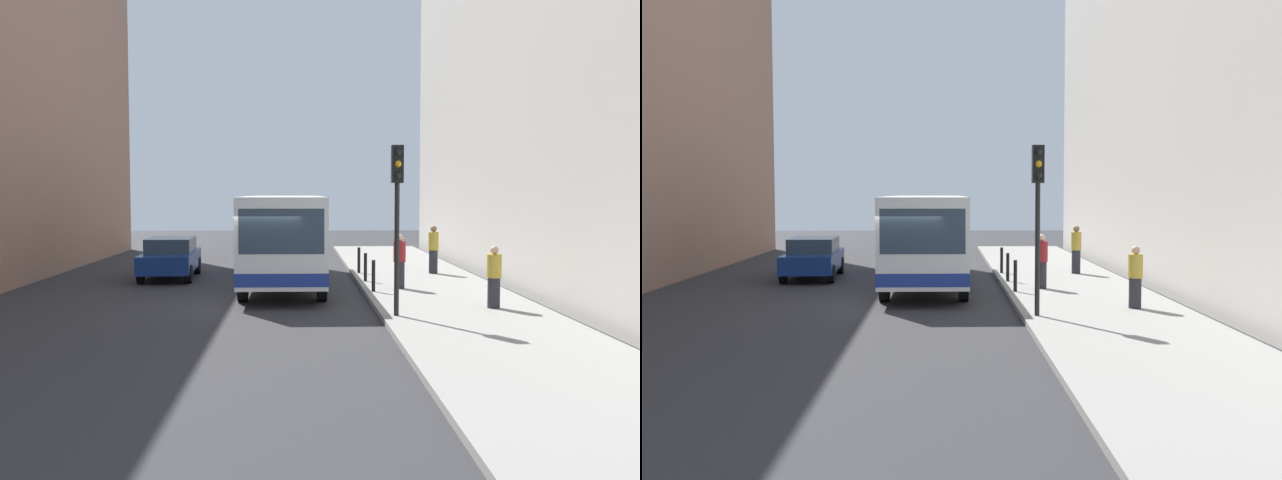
# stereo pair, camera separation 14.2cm
# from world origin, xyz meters

# --- Properties ---
(ground_plane) EXTENTS (80.00, 80.00, 0.00)m
(ground_plane) POSITION_xyz_m (0.00, 0.00, 0.00)
(ground_plane) COLOR #2D2D30
(sidewalk) EXTENTS (4.40, 40.00, 0.15)m
(sidewalk) POSITION_xyz_m (5.40, 0.00, 0.07)
(sidewalk) COLOR gray
(sidewalk) RESTS_ON ground
(building_right) EXTENTS (7.00, 32.00, 14.33)m
(building_right) POSITION_xyz_m (11.50, 4.00, 7.16)
(building_right) COLOR #BCB7AD
(building_right) RESTS_ON ground
(bus) EXTENTS (2.60, 11.04, 3.00)m
(bus) POSITION_xyz_m (0.71, 4.57, 1.73)
(bus) COLOR white
(bus) RESTS_ON ground
(car_beside_bus) EXTENTS (1.99, 4.46, 1.48)m
(car_beside_bus) POSITION_xyz_m (-3.47, 6.40, 0.78)
(car_beside_bus) COLOR navy
(car_beside_bus) RESTS_ON ground
(traffic_light) EXTENTS (0.28, 0.33, 4.10)m
(traffic_light) POSITION_xyz_m (3.55, -2.79, 3.01)
(traffic_light) COLOR black
(traffic_light) RESTS_ON sidewalk
(bollard_near) EXTENTS (0.11, 0.11, 0.95)m
(bollard_near) POSITION_xyz_m (3.45, 1.49, 0.62)
(bollard_near) COLOR black
(bollard_near) RESTS_ON sidewalk
(bollard_mid) EXTENTS (0.11, 0.11, 0.95)m
(bollard_mid) POSITION_xyz_m (3.45, 4.01, 0.62)
(bollard_mid) COLOR black
(bollard_mid) RESTS_ON sidewalk
(bollard_far) EXTENTS (0.11, 0.11, 0.95)m
(bollard_far) POSITION_xyz_m (3.45, 6.54, 0.62)
(bollard_far) COLOR black
(bollard_far) RESTS_ON sidewalk
(pedestrian_near_signal) EXTENTS (0.38, 0.38, 1.61)m
(pedestrian_near_signal) POSITION_xyz_m (6.22, -1.71, 0.95)
(pedestrian_near_signal) COLOR #26262D
(pedestrian_near_signal) RESTS_ON sidewalk
(pedestrian_mid_sidewalk) EXTENTS (0.38, 0.38, 1.69)m
(pedestrian_mid_sidewalk) POSITION_xyz_m (4.34, 2.20, 0.99)
(pedestrian_mid_sidewalk) COLOR #26262D
(pedestrian_mid_sidewalk) RESTS_ON sidewalk
(pedestrian_far_sidewalk) EXTENTS (0.38, 0.38, 1.77)m
(pedestrian_far_sidewalk) POSITION_xyz_m (6.18, 6.30, 1.03)
(pedestrian_far_sidewalk) COLOR #26262D
(pedestrian_far_sidewalk) RESTS_ON sidewalk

